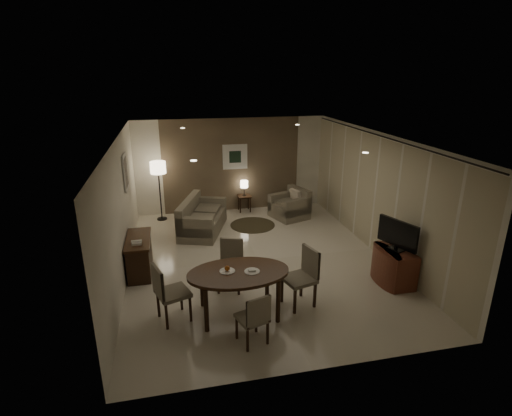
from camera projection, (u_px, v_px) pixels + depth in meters
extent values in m
cube|color=beige|center=(258.00, 260.00, 8.80)|extent=(5.50, 7.00, 0.00)
cube|color=white|center=(258.00, 138.00, 7.91)|extent=(5.50, 7.00, 0.00)
cube|color=brown|center=(232.00, 165.00, 11.59)|extent=(5.50, 0.00, 2.70)
cube|color=white|center=(121.00, 212.00, 7.80)|extent=(0.00, 7.00, 2.70)
cube|color=white|center=(378.00, 194.00, 8.92)|extent=(0.00, 7.00, 2.70)
cube|color=brown|center=(232.00, 165.00, 11.57)|extent=(3.96, 0.03, 2.70)
cylinder|color=black|center=(381.00, 136.00, 8.48)|extent=(0.03, 6.80, 0.03)
cube|color=silver|center=(235.00, 157.00, 11.49)|extent=(0.72, 0.03, 0.72)
cube|color=black|center=(235.00, 157.00, 11.47)|extent=(0.34, 0.01, 0.34)
cube|color=silver|center=(125.00, 172.00, 8.75)|extent=(0.03, 0.60, 0.80)
cube|color=gray|center=(126.00, 172.00, 8.75)|extent=(0.01, 0.46, 0.64)
cylinder|color=white|center=(194.00, 161.00, 5.97)|extent=(0.10, 0.10, 0.01)
cylinder|color=white|center=(365.00, 153.00, 6.54)|extent=(0.10, 0.10, 0.01)
cylinder|color=white|center=(183.00, 128.00, 9.29)|extent=(0.10, 0.10, 0.01)
cylinder|color=white|center=(297.00, 125.00, 9.86)|extent=(0.10, 0.10, 0.01)
cylinder|color=white|center=(227.00, 271.00, 6.62)|extent=(0.26, 0.26, 0.02)
cylinder|color=white|center=(252.00, 271.00, 6.61)|extent=(0.26, 0.26, 0.02)
sphere|color=#A64B13|center=(227.00, 268.00, 6.61)|extent=(0.09, 0.09, 0.09)
cube|color=white|center=(252.00, 270.00, 6.61)|extent=(0.12, 0.08, 0.03)
cylinder|color=#443926|center=(253.00, 225.00, 10.78)|extent=(1.20, 1.20, 0.01)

